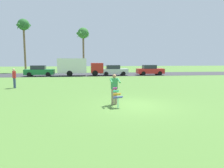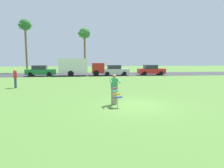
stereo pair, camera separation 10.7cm
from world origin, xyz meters
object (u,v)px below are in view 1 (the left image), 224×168
person_walker_near (14,78)px  palm_tree_right_near (83,35)px  parked_car_red (150,70)px  palm_tree_left_near (24,27)px  kite_held (117,95)px  parked_car_silver (114,70)px  parked_car_green (39,71)px  parked_truck_red_cab (78,66)px  person_kite_flyer (114,88)px

person_walker_near → palm_tree_right_near: bearing=75.2°
parked_car_red → palm_tree_left_near: (-21.32, 9.40, 7.57)m
palm_tree_left_near → kite_held: bearing=-67.0°
kite_held → parked_car_red: bearing=67.9°
parked_car_silver → palm_tree_right_near: bearing=115.4°
parked_car_green → person_walker_near: person_walker_near is taller
parked_car_red → parked_car_green: bearing=-180.0°
parked_car_red → palm_tree_right_near: bearing=136.7°
palm_tree_right_near → palm_tree_left_near: bearing=-177.9°
parked_car_green → parked_truck_red_cab: parked_truck_red_cab is taller
person_kite_flyer → parked_car_red: (8.51, 20.20, -0.18)m
person_kite_flyer → parked_car_red: bearing=67.2°
kite_held → palm_tree_left_near: 33.79m
palm_tree_right_near → person_walker_near: size_ratio=4.94×
parked_car_silver → palm_tree_left_near: (-15.56, 9.40, 7.57)m
person_kite_flyer → kite_held: (0.04, -0.69, -0.27)m
parked_car_silver → palm_tree_left_near: 19.69m
parked_car_silver → palm_tree_right_near: 12.58m
parked_car_green → parked_car_red: (16.84, 0.00, 0.00)m
person_kite_flyer → palm_tree_left_near: (-12.81, 29.60, 7.40)m
person_kite_flyer → parked_car_green: bearing=112.4°
parked_truck_red_cab → palm_tree_left_near: bearing=137.0°
parked_car_red → palm_tree_left_near: 24.50m
person_kite_flyer → parked_car_silver: 20.39m
parked_car_green → parked_car_red: bearing=0.0°
parked_car_green → person_walker_near: size_ratio=2.45×
person_kite_flyer → parked_truck_red_cab: 20.39m
parked_car_green → parked_car_silver: size_ratio=1.00×
palm_tree_right_near → parked_car_silver: bearing=-64.6°
kite_held → person_kite_flyer: bearing=93.6°
kite_held → parked_car_silver: parked_car_silver is taller
parked_car_green → palm_tree_right_near: (6.42, 9.80, 6.36)m
parked_car_silver → parked_car_red: size_ratio=1.00×
parked_car_red → person_walker_near: (-16.33, -12.52, 0.16)m
palm_tree_left_near → person_walker_near: 23.67m
parked_car_red → person_walker_near: bearing=-142.5°
person_kite_flyer → palm_tree_left_near: 33.09m
parked_truck_red_cab → person_walker_near: 13.53m
kite_held → palm_tree_left_near: size_ratio=0.11×
parked_car_silver → palm_tree_left_near: palm_tree_left_near is taller
kite_held → palm_tree_right_near: bearing=93.6°
person_kite_flyer → palm_tree_right_near: palm_tree_right_near is taller
parked_car_red → person_kite_flyer: bearing=-112.8°
parked_car_red → parked_car_silver: bearing=-180.0°
person_kite_flyer → kite_held: person_kite_flyer is taller
parked_car_red → person_walker_near: 20.58m
person_kite_flyer → parked_car_green: size_ratio=0.41×
parked_truck_red_cab → palm_tree_right_near: 11.38m
parked_truck_red_cab → parked_car_green: bearing=-180.0°
parked_truck_red_cab → palm_tree_right_near: palm_tree_right_near is taller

